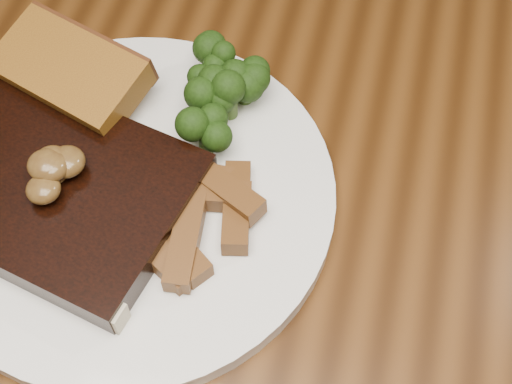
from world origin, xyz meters
TOP-DOWN VIEW (x-y plane):
  - dining_table at (0.00, 0.00)m, footprint 1.60×0.90m
  - plate at (-0.09, -0.01)m, footprint 0.35×0.35m
  - steak at (-0.14, -0.03)m, footprint 0.22×0.18m
  - steak_bone at (-0.14, -0.10)m, footprint 0.17×0.05m
  - mushroom_pile at (-0.14, -0.02)m, footprint 0.08×0.08m
  - garlic_bread at (-0.16, 0.06)m, footprint 0.13×0.10m
  - potato_wedges at (-0.03, -0.02)m, footprint 0.10×0.10m
  - broccoli_cluster at (-0.05, 0.08)m, footprint 0.08×0.08m

SIDE VIEW (x-z plane):
  - dining_table at x=0.00m, z-range 0.28..1.03m
  - plate at x=-0.09m, z-range 0.75..0.76m
  - steak_bone at x=-0.14m, z-range 0.76..0.78m
  - potato_wedges at x=-0.03m, z-range 0.76..0.79m
  - garlic_bread at x=-0.16m, z-range 0.76..0.79m
  - steak at x=-0.14m, z-range 0.76..0.79m
  - broccoli_cluster at x=-0.05m, z-range 0.76..0.80m
  - mushroom_pile at x=-0.14m, z-range 0.79..0.82m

